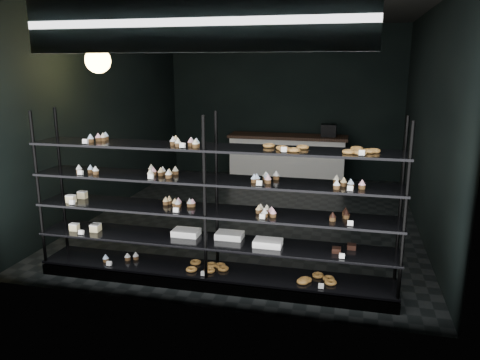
% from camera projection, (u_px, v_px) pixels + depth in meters
% --- Properties ---
extents(room, '(5.01, 6.01, 3.20)m').
position_uv_depth(room, '(256.00, 118.00, 7.21)').
color(room, black).
rests_on(room, ground).
extents(display_shelf, '(4.00, 0.50, 1.91)m').
position_uv_depth(display_shelf, '(209.00, 230.00, 5.13)').
color(display_shelf, black).
rests_on(display_shelf, room).
extents(signage, '(3.30, 0.05, 0.50)m').
position_uv_depth(signage, '(191.00, 24.00, 4.18)').
color(signage, '#0C153F').
rests_on(signage, room).
extents(pendant_lamp, '(0.33, 0.33, 0.90)m').
position_uv_depth(pendant_lamp, '(98.00, 60.00, 6.12)').
color(pendant_lamp, black).
rests_on(pendant_lamp, room).
extents(service_counter, '(2.44, 0.65, 1.23)m').
position_uv_depth(service_counter, '(288.00, 158.00, 9.79)').
color(service_counter, silver).
rests_on(service_counter, room).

